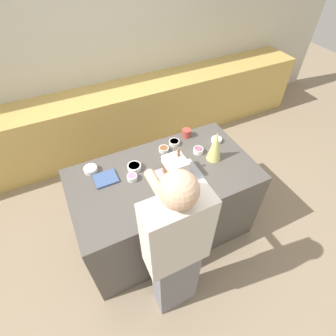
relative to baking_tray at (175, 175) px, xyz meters
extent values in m
plane|color=gray|center=(-0.08, 0.06, -0.92)|extent=(12.00, 12.00, 0.00)
cube|color=beige|center=(-0.08, 2.07, 0.38)|extent=(8.00, 0.05, 2.60)
cube|color=tan|center=(-0.08, 1.74, -0.47)|extent=(6.00, 0.60, 0.89)
cube|color=#514C47|center=(-0.08, 0.06, -0.46)|extent=(1.72, 0.94, 0.91)
cube|color=#9E9EA8|center=(0.00, 0.00, 0.00)|extent=(0.46, 0.26, 0.01)
cube|color=brown|center=(0.00, 0.00, 0.06)|extent=(0.16, 0.18, 0.12)
cube|color=white|center=(0.00, 0.00, 0.16)|extent=(0.18, 0.20, 0.07)
cylinder|color=brown|center=(0.04, 0.03, 0.23)|extent=(0.02, 0.02, 0.08)
cone|color=#DBD675|center=(0.44, 0.04, 0.15)|extent=(0.14, 0.14, 0.32)
cylinder|color=silver|center=(-0.67, 0.39, 0.02)|extent=(0.12, 0.12, 0.05)
cylinder|color=green|center=(-0.67, 0.39, 0.04)|extent=(0.10, 0.10, 0.01)
cylinder|color=silver|center=(-0.37, 0.12, 0.02)|extent=(0.09, 0.09, 0.05)
cylinder|color=pink|center=(-0.37, 0.12, 0.04)|extent=(0.08, 0.08, 0.01)
cylinder|color=white|center=(0.35, 0.18, 0.02)|extent=(0.10, 0.10, 0.05)
cylinder|color=pink|center=(0.35, 0.18, 0.04)|extent=(0.08, 0.08, 0.01)
cylinder|color=white|center=(-0.30, 0.24, 0.02)|extent=(0.13, 0.13, 0.05)
cylinder|color=white|center=(-0.30, 0.24, 0.04)|extent=(0.11, 0.11, 0.01)
cylinder|color=white|center=(0.60, 0.24, 0.01)|extent=(0.11, 0.11, 0.04)
cylinder|color=orange|center=(0.60, 0.24, 0.03)|extent=(0.09, 0.09, 0.01)
cylinder|color=silver|center=(0.05, 0.35, 0.02)|extent=(0.10, 0.10, 0.04)
cylinder|color=brown|center=(0.05, 0.35, 0.03)|extent=(0.08, 0.08, 0.01)
cylinder|color=silver|center=(0.19, 0.40, 0.01)|extent=(0.11, 0.11, 0.04)
cylinder|color=red|center=(0.19, 0.40, 0.03)|extent=(0.09, 0.09, 0.01)
cube|color=#3F598C|center=(-0.58, 0.23, 0.01)|extent=(0.20, 0.17, 0.02)
cylinder|color=#B24238|center=(0.36, 0.45, 0.04)|extent=(0.09, 0.09, 0.08)
cube|color=slate|center=(-0.33, -0.66, -0.50)|extent=(0.35, 0.19, 0.83)
cube|color=silver|center=(-0.33, -0.66, 0.24)|extent=(0.45, 0.20, 0.66)
sphere|color=#DBAD89|center=(-0.33, -0.66, 0.68)|extent=(0.22, 0.22, 0.22)
cylinder|color=#DBAD89|center=(-0.33, -0.44, 0.38)|extent=(0.08, 0.45, 0.08)
camera|label=1|loc=(-0.76, -1.42, 1.74)|focal=28.00mm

